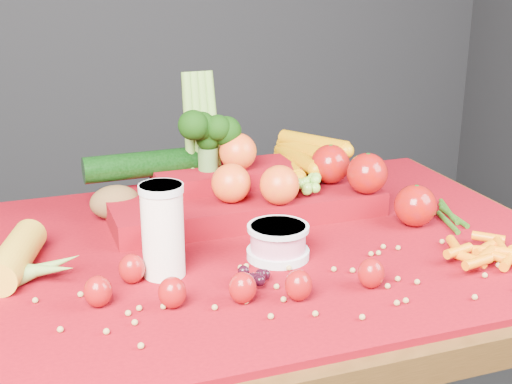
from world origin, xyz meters
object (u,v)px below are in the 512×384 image
object	(u,v)px
yogurt_bowl	(278,241)
produce_mound	(254,182)
milk_glass	(163,227)
table	(260,297)

from	to	relation	value
yogurt_bowl	produce_mound	size ratio (longest dim) A/B	0.17
milk_glass	produce_mound	xyz separation A→B (m)	(0.23, 0.22, -0.02)
table	yogurt_bowl	distance (m)	0.15
table	produce_mound	size ratio (longest dim) A/B	1.80
table	produce_mound	world-z (taller)	produce_mound
table	produce_mound	distance (m)	0.23
milk_glass	produce_mound	bearing A→B (deg)	44.07
table	yogurt_bowl	world-z (taller)	yogurt_bowl
table	milk_glass	distance (m)	0.27
yogurt_bowl	produce_mound	distance (m)	0.23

